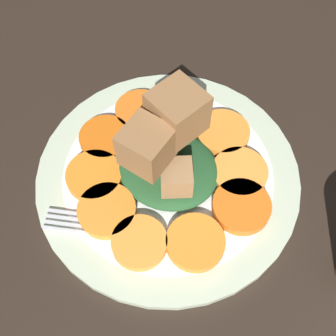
% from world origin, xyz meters
% --- Properties ---
extents(table_slab, '(1.20, 1.20, 0.02)m').
position_xyz_m(table_slab, '(0.00, 0.00, 0.01)').
color(table_slab, black).
rests_on(table_slab, ground).
extents(plate, '(0.30, 0.30, 0.01)m').
position_xyz_m(plate, '(0.00, 0.00, 0.03)').
color(plate, beige).
rests_on(plate, table_slab).
extents(carrot_slice_0, '(0.06, 0.06, 0.01)m').
position_xyz_m(carrot_slice_0, '(-0.07, -0.05, 0.04)').
color(carrot_slice_0, orange).
rests_on(carrot_slice_0, plate).
extents(carrot_slice_1, '(0.06, 0.06, 0.01)m').
position_xyz_m(carrot_slice_1, '(-0.03, -0.08, 0.04)').
color(carrot_slice_1, orange).
rests_on(carrot_slice_1, plate).
extents(carrot_slice_2, '(0.06, 0.06, 0.01)m').
position_xyz_m(carrot_slice_2, '(0.02, -0.09, 0.04)').
color(carrot_slice_2, orange).
rests_on(carrot_slice_2, plate).
extents(carrot_slice_3, '(0.06, 0.06, 0.01)m').
position_xyz_m(carrot_slice_3, '(0.07, -0.06, 0.04)').
color(carrot_slice_3, orange).
rests_on(carrot_slice_3, plate).
extents(carrot_slice_4, '(0.06, 0.06, 0.01)m').
position_xyz_m(carrot_slice_4, '(0.09, -0.00, 0.04)').
color(carrot_slice_4, orange).
rests_on(carrot_slice_4, plate).
extents(carrot_slice_5, '(0.06, 0.06, 0.01)m').
position_xyz_m(carrot_slice_5, '(0.07, 0.04, 0.04)').
color(carrot_slice_5, '#F99438').
rests_on(carrot_slice_5, plate).
extents(carrot_slice_6, '(0.06, 0.06, 0.01)m').
position_xyz_m(carrot_slice_6, '(0.03, 0.08, 0.04)').
color(carrot_slice_6, orange).
rests_on(carrot_slice_6, plate).
extents(carrot_slice_7, '(0.07, 0.07, 0.01)m').
position_xyz_m(carrot_slice_7, '(-0.03, 0.09, 0.04)').
color(carrot_slice_7, orange).
rests_on(carrot_slice_7, plate).
extents(carrot_slice_8, '(0.06, 0.06, 0.01)m').
position_xyz_m(carrot_slice_8, '(-0.07, 0.05, 0.04)').
color(carrot_slice_8, orange).
rests_on(carrot_slice_8, plate).
extents(carrot_slice_9, '(0.06, 0.06, 0.01)m').
position_xyz_m(carrot_slice_9, '(-0.09, 0.00, 0.04)').
color(carrot_slice_9, '#D66114').
rests_on(carrot_slice_9, plate).
extents(center_pile, '(0.12, 0.10, 0.11)m').
position_xyz_m(center_pile, '(-0.00, -0.00, 0.07)').
color(center_pile, '#235128').
rests_on(center_pile, plate).
extents(fork, '(0.17, 0.08, 0.00)m').
position_xyz_m(fork, '(-0.01, -0.08, 0.03)').
color(fork, silver).
rests_on(fork, plate).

